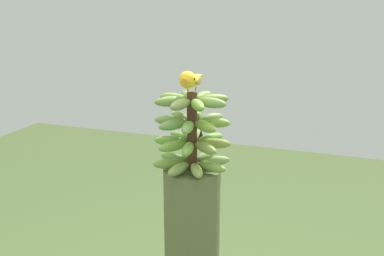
{
  "coord_description": "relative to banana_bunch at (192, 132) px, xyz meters",
  "views": [
    {
      "loc": [
        0.56,
        -1.56,
        1.84
      ],
      "look_at": [
        0.0,
        0.0,
        1.37
      ],
      "focal_mm": 42.49,
      "sensor_mm": 36.0,
      "label": 1
    }
  ],
  "objects": [
    {
      "name": "banana_bunch",
      "position": [
        0.0,
        0.0,
        0.0
      ],
      "size": [
        0.3,
        0.3,
        0.3
      ],
      "color": "#4C2D1E",
      "rests_on": "banana_tree"
    },
    {
      "name": "perched_bird",
      "position": [
        0.0,
        -0.02,
        0.2
      ],
      "size": [
        0.07,
        0.22,
        0.09
      ],
      "color": "#C68933",
      "rests_on": "banana_bunch"
    }
  ]
}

